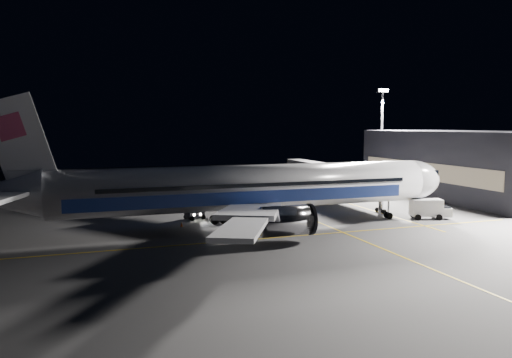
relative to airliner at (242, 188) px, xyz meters
The scene contains 13 objects.
ground 5.27m from the airliner, ahead, with size 200.00×200.00×0.00m, color #4C4C4F.
guide_line_main 12.22m from the airliner, ahead, with size 0.25×80.00×0.01m, color gold.
guide_line_cross 7.99m from the airliner, 79.83° to the right, with size 70.00×0.25×0.01m, color gold.
guide_line_side 25.67m from the airliner, 23.43° to the left, with size 0.25×40.00×0.01m, color gold.
airliner is the anchor object (origin of this frame).
terminal 49.10m from the airliner, 16.57° to the left, with size 18.12×40.00×12.00m.
jet_bridge 29.31m from the airliner, 38.04° to the left, with size 3.60×34.40×6.30m.
floodlight_mast_north 52.56m from the airliner, 37.91° to the left, with size 2.40×0.68×20.70m.
service_truck 27.17m from the airliner, ahead, with size 5.84×3.76×2.79m.
baggage_tug 10.41m from the airliner, 116.81° to the left, with size 2.92×2.60×1.78m.
safety_cone_a 10.59m from the airliner, 120.41° to the left, with size 0.39×0.39×0.59m, color #E14C09.
safety_cone_b 15.52m from the airliner, 71.62° to the left, with size 0.45×0.45×0.67m, color #E14C09.
safety_cone_c 9.38m from the airliner, 149.99° to the left, with size 0.35×0.35×0.53m, color #E14C09.
Camera 1 is at (-19.65, -59.19, 13.07)m, focal length 35.00 mm.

